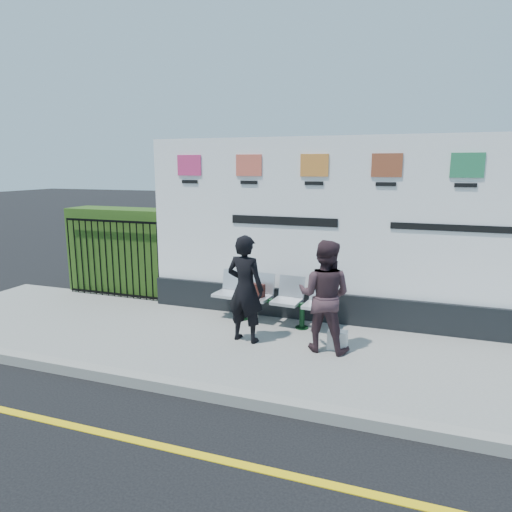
{
  "coord_description": "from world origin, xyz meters",
  "views": [
    {
      "loc": [
        0.96,
        -3.43,
        2.66
      ],
      "look_at": [
        -1.4,
        3.29,
        1.25
      ],
      "focal_mm": 32.0,
      "sensor_mm": 36.0,
      "label": 1
    }
  ],
  "objects_px": {
    "bench": "(271,311)",
    "woman_left": "(245,289)",
    "billboard": "(383,247)",
    "woman_right": "(324,296)"
  },
  "relations": [
    {
      "from": "billboard",
      "to": "woman_left",
      "type": "distance_m",
      "value": 2.29
    },
    {
      "from": "woman_left",
      "to": "bench",
      "type": "bearing_deg",
      "value": -91.07
    },
    {
      "from": "bench",
      "to": "woman_left",
      "type": "relative_size",
      "value": 1.27
    },
    {
      "from": "billboard",
      "to": "woman_right",
      "type": "height_order",
      "value": "billboard"
    },
    {
      "from": "billboard",
      "to": "woman_left",
      "type": "height_order",
      "value": "billboard"
    },
    {
      "from": "woman_left",
      "to": "woman_right",
      "type": "height_order",
      "value": "woman_left"
    },
    {
      "from": "billboard",
      "to": "bench",
      "type": "distance_m",
      "value": 2.05
    },
    {
      "from": "billboard",
      "to": "woman_left",
      "type": "xyz_separation_m",
      "value": [
        -1.81,
        -1.3,
        -0.51
      ]
    },
    {
      "from": "bench",
      "to": "woman_left",
      "type": "distance_m",
      "value": 1.02
    },
    {
      "from": "billboard",
      "to": "bench",
      "type": "xyz_separation_m",
      "value": [
        -1.67,
        -0.48,
        -1.08
      ]
    }
  ]
}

